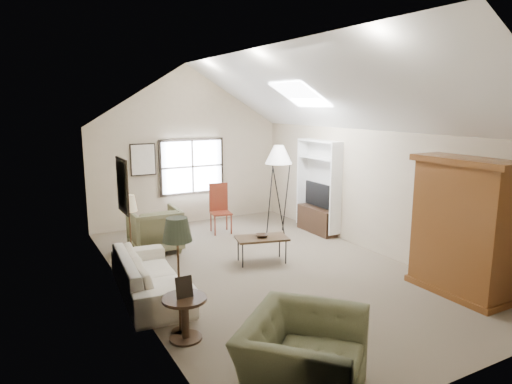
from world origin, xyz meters
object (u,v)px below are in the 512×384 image
armoire (462,227)px  sofa (150,275)px  side_table (185,318)px  armchair_far (155,230)px  side_chair (221,209)px  coffee_table (262,250)px  armchair_near (303,360)px

armoire → sofa: (-4.38, 2.31, -0.76)m
sofa → side_table: (0.00, -1.60, -0.05)m
armchair_far → side_table: (-0.73, -3.77, -0.17)m
armoire → side_table: bearing=170.8°
side_chair → coffee_table: bearing=-84.8°
sofa → side_chair: side_chair is taller
sofa → coffee_table: size_ratio=2.36×
armchair_far → side_table: 3.84m
armoire → coffee_table: (-2.05, 2.80, -0.85)m
armchair_near → side_table: 1.86m
coffee_table → side_table: bearing=-138.1°
side_table → armchair_near: bearing=-69.6°
armchair_near → side_table: armchair_near is taller
armoire → side_chair: (-1.88, 5.07, -0.52)m
armchair_near → side_table: size_ratio=2.28×
sofa → armoire: bearing=-113.4°
armchair_far → side_chair: bearing=-160.3°
side_table → side_chair: side_chair is taller
sofa → coffee_table: sofa is taller
armoire → armchair_near: size_ratio=1.66×
coffee_table → armoire: bearing=-53.7°
armoire → coffee_table: 3.57m
armchair_near → coffee_table: size_ratio=1.35×
armoire → armchair_near: 3.93m
armoire → sofa: size_ratio=0.95×
sofa → armchair_far: bearing=-14.1°
armchair_far → coffee_table: 2.33m
armchair_near → armchair_far: size_ratio=1.32×
armoire → armchair_far: (-3.65, 4.48, -0.64)m
side_table → side_chair: (2.50, 4.36, 0.29)m
armchair_near → side_chair: bearing=32.3°
armchair_far → side_table: size_ratio=1.72×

